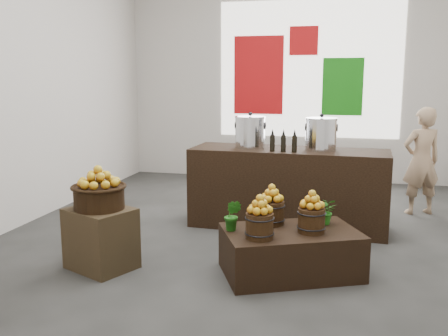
% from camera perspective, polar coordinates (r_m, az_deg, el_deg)
% --- Properties ---
extents(ground, '(7.00, 7.00, 0.00)m').
position_cam_1_polar(ground, '(6.03, 3.85, -7.70)').
color(ground, '#3D3D3A').
rests_on(ground, ground).
extents(back_wall, '(6.00, 0.04, 4.00)m').
position_cam_1_polar(back_wall, '(9.20, 7.76, 11.08)').
color(back_wall, beige).
rests_on(back_wall, ground).
extents(back_opening, '(3.20, 0.02, 2.40)m').
position_cam_1_polar(back_opening, '(9.16, 9.65, 11.04)').
color(back_opening, white).
rests_on(back_opening, back_wall).
extents(deco_red_left, '(0.90, 0.04, 1.40)m').
position_cam_1_polar(deco_red_left, '(9.25, 3.97, 10.53)').
color(deco_red_left, '#B40D10').
rests_on(deco_red_left, back_wall).
extents(deco_green_right, '(0.70, 0.04, 1.00)m').
position_cam_1_polar(deco_green_right, '(9.12, 13.40, 9.02)').
color(deco_green_right, '#167512').
rests_on(deco_green_right, back_wall).
extents(deco_red_upper, '(0.50, 0.04, 0.50)m').
position_cam_1_polar(deco_red_upper, '(9.18, 9.10, 14.18)').
color(deco_red_upper, '#B40D10').
rests_on(deco_red_upper, back_wall).
extents(crate, '(0.76, 0.70, 0.60)m').
position_cam_1_polar(crate, '(5.09, -13.88, -7.82)').
color(crate, '#4A3822').
rests_on(crate, ground).
extents(wicker_basket, '(0.48, 0.48, 0.22)m').
position_cam_1_polar(wicker_basket, '(4.98, -14.08, -3.31)').
color(wicker_basket, black).
rests_on(wicker_basket, crate).
extents(apples_in_basket, '(0.38, 0.38, 0.20)m').
position_cam_1_polar(apples_in_basket, '(4.94, -14.19, -0.93)').
color(apples_in_basket, '#8C040C').
rests_on(apples_in_basket, wicker_basket).
extents(display_table, '(1.46, 1.22, 0.43)m').
position_cam_1_polar(display_table, '(4.87, 7.59, -9.50)').
color(display_table, black).
rests_on(display_table, ground).
extents(apple_bucket_front_left, '(0.25, 0.25, 0.23)m').
position_cam_1_polar(apple_bucket_front_left, '(4.51, 4.08, -6.62)').
color(apple_bucket_front_left, '#351F0E').
rests_on(apple_bucket_front_left, display_table).
extents(apples_in_bucket_front_left, '(0.19, 0.19, 0.17)m').
position_cam_1_polar(apples_in_bucket_front_left, '(4.46, 4.11, -4.16)').
color(apples_in_bucket_front_left, '#8C040C').
rests_on(apples_in_bucket_front_left, apple_bucket_front_left).
extents(apple_bucket_front_right, '(0.25, 0.25, 0.23)m').
position_cam_1_polar(apple_bucket_front_right, '(4.74, 9.95, -5.91)').
color(apple_bucket_front_right, '#351F0E').
rests_on(apple_bucket_front_right, display_table).
extents(apples_in_bucket_front_right, '(0.19, 0.19, 0.17)m').
position_cam_1_polar(apples_in_bucket_front_right, '(4.69, 10.03, -3.56)').
color(apples_in_bucket_front_right, '#8C040C').
rests_on(apples_in_bucket_front_right, apple_bucket_front_right).
extents(apple_bucket_rear, '(0.25, 0.25, 0.23)m').
position_cam_1_polar(apple_bucket_rear, '(4.95, 5.44, -5.11)').
color(apple_bucket_rear, '#351F0E').
rests_on(apple_bucket_rear, display_table).
extents(apples_in_bucket_rear, '(0.19, 0.19, 0.17)m').
position_cam_1_polar(apples_in_bucket_rear, '(4.90, 5.48, -2.85)').
color(apples_in_bucket_rear, '#8C040C').
rests_on(apples_in_bucket_rear, apple_bucket_rear).
extents(herb_garnish_right, '(0.26, 0.23, 0.27)m').
position_cam_1_polar(herb_garnish_right, '(5.02, 11.51, -4.83)').
color(herb_garnish_right, '#1C5F14').
rests_on(herb_garnish_right, display_table).
extents(herb_garnish_left, '(0.18, 0.16, 0.30)m').
position_cam_1_polar(herb_garnish_left, '(4.71, 1.00, -5.42)').
color(herb_garnish_left, '#1C5F14').
rests_on(herb_garnish_left, display_table).
extents(counter, '(2.45, 0.88, 0.99)m').
position_cam_1_polar(counter, '(6.30, 7.34, -2.31)').
color(counter, black).
rests_on(counter, ground).
extents(stock_pot_left, '(0.37, 0.37, 0.37)m').
position_cam_1_polar(stock_pot_left, '(6.28, 3.01, 4.03)').
color(stock_pot_left, silver).
rests_on(stock_pot_left, counter).
extents(stock_pot_center, '(0.37, 0.37, 0.37)m').
position_cam_1_polar(stock_pot_center, '(6.14, 11.04, 3.71)').
color(stock_pot_center, silver).
rests_on(stock_pot_center, counter).
extents(oil_cruets, '(0.27, 0.08, 0.27)m').
position_cam_1_polar(oil_cruets, '(5.96, 7.12, 3.15)').
color(oil_cruets, black).
rests_on(oil_cruets, counter).
extents(shopper, '(0.63, 0.53, 1.47)m').
position_cam_1_polar(shopper, '(7.31, 21.62, 0.74)').
color(shopper, '#9E7F61').
rests_on(shopper, ground).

